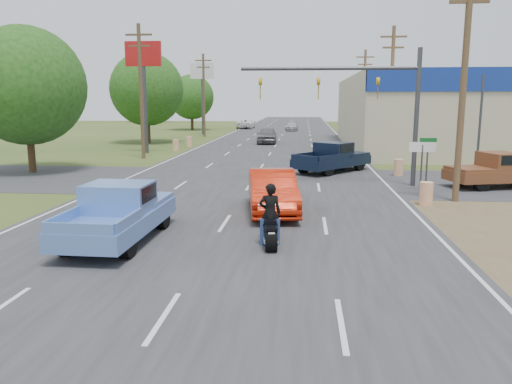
# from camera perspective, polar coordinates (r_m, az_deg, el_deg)

# --- Properties ---
(ground) EXTENTS (200.00, 200.00, 0.00)m
(ground) POSITION_cam_1_polar(r_m,az_deg,el_deg) (10.68, -10.53, -13.96)
(ground) COLOR #2F441B
(ground) RESTS_ON ground
(main_road) EXTENTS (15.00, 180.00, 0.02)m
(main_road) POSITION_cam_1_polar(r_m,az_deg,el_deg) (49.61, 2.22, 5.31)
(main_road) COLOR #2D2D30
(main_road) RESTS_ON ground
(cross_road) EXTENTS (120.00, 10.00, 0.02)m
(cross_road) POSITION_cam_1_polar(r_m,az_deg,el_deg) (27.82, -0.37, 1.35)
(cross_road) COLOR #2D2D30
(cross_road) RESTS_ON ground
(utility_pole_1) EXTENTS (2.00, 0.28, 10.00)m
(utility_pole_1) POSITION_cam_1_polar(r_m,az_deg,el_deg) (23.34, 22.66, 11.91)
(utility_pole_1) COLOR #4C3823
(utility_pole_1) RESTS_ON ground
(utility_pole_2) EXTENTS (2.00, 0.28, 10.00)m
(utility_pole_2) POSITION_cam_1_polar(r_m,az_deg,el_deg) (40.90, 15.20, 11.34)
(utility_pole_2) COLOR #4C3823
(utility_pole_2) RESTS_ON ground
(utility_pole_3) EXTENTS (2.00, 0.28, 10.00)m
(utility_pole_3) POSITION_cam_1_polar(r_m,az_deg,el_deg) (58.73, 12.25, 11.06)
(utility_pole_3) COLOR #4C3823
(utility_pole_3) RESTS_ON ground
(utility_pole_5) EXTENTS (2.00, 0.28, 10.00)m
(utility_pole_5) POSITION_cam_1_polar(r_m,az_deg,el_deg) (39.32, -13.02, 11.48)
(utility_pole_5) COLOR #4C3823
(utility_pole_5) RESTS_ON ground
(utility_pole_6) EXTENTS (2.00, 0.28, 10.00)m
(utility_pole_6) POSITION_cam_1_polar(r_m,az_deg,el_deg) (62.57, -5.98, 11.17)
(utility_pole_6) COLOR #4C3823
(utility_pole_6) RESTS_ON ground
(tree_0) EXTENTS (7.14, 7.14, 8.84)m
(tree_0) POSITION_cam_1_polar(r_m,az_deg,el_deg) (33.82, -24.80, 10.95)
(tree_0) COLOR #422D19
(tree_0) RESTS_ON ground
(tree_1) EXTENTS (7.56, 7.56, 9.36)m
(tree_1) POSITION_cam_1_polar(r_m,az_deg,el_deg) (53.88, -12.39, 11.41)
(tree_1) COLOR #422D19
(tree_1) RESTS_ON ground
(tree_2) EXTENTS (6.72, 6.72, 8.32)m
(tree_2) POSITION_cam_1_polar(r_m,az_deg,el_deg) (77.23, -7.38, 10.71)
(tree_2) COLOR #422D19
(tree_2) RESTS_ON ground
(tree_5) EXTENTS (7.98, 7.98, 9.88)m
(tree_5) POSITION_cam_1_polar(r_m,az_deg,el_deg) (107.84, 20.44, 10.53)
(tree_5) COLOR #422D19
(tree_5) RESTS_ON ground
(tree_6) EXTENTS (8.82, 8.82, 10.92)m
(tree_6) POSITION_cam_1_polar(r_m,az_deg,el_deg) (109.39, -12.22, 11.25)
(tree_6) COLOR #422D19
(tree_6) RESTS_ON ground
(barrel_0) EXTENTS (0.56, 0.56, 1.00)m
(barrel_0) POSITION_cam_1_polar(r_m,az_deg,el_deg) (22.30, 18.87, -0.19)
(barrel_0) COLOR orange
(barrel_0) RESTS_ON ground
(barrel_1) EXTENTS (0.56, 0.56, 1.00)m
(barrel_1) POSITION_cam_1_polar(r_m,az_deg,el_deg) (30.60, 15.99, 2.70)
(barrel_1) COLOR orange
(barrel_1) RESTS_ON ground
(barrel_2) EXTENTS (0.56, 0.56, 1.00)m
(barrel_2) POSITION_cam_1_polar(r_m,az_deg,el_deg) (44.95, -9.15, 5.29)
(barrel_2) COLOR orange
(barrel_2) RESTS_ON ground
(barrel_3) EXTENTS (0.56, 0.56, 1.00)m
(barrel_3) POSITION_cam_1_polar(r_m,az_deg,el_deg) (48.75, -7.63, 5.72)
(barrel_3) COLOR orange
(barrel_3) RESTS_ON ground
(pole_sign_left_near) EXTENTS (3.00, 0.35, 9.20)m
(pole_sign_left_near) POSITION_cam_1_polar(r_m,az_deg,el_deg) (43.51, -12.71, 13.81)
(pole_sign_left_near) COLOR #3F3F44
(pole_sign_left_near) RESTS_ON ground
(pole_sign_left_far) EXTENTS (3.00, 0.35, 9.20)m
(pole_sign_left_far) POSITION_cam_1_polar(r_m,az_deg,el_deg) (66.74, -6.18, 12.71)
(pole_sign_left_far) COLOR #3F3F44
(pole_sign_left_far) RESTS_ON ground
(lane_sign) EXTENTS (1.20, 0.08, 2.52)m
(lane_sign) POSITION_cam_1_polar(r_m,az_deg,el_deg) (24.08, 18.45, 3.95)
(lane_sign) COLOR #3F3F44
(lane_sign) RESTS_ON ground
(street_name_sign) EXTENTS (0.80, 0.08, 2.61)m
(street_name_sign) POSITION_cam_1_polar(r_m,az_deg,el_deg) (25.70, 18.98, 3.63)
(street_name_sign) COLOR #3F3F44
(street_name_sign) RESTS_ON ground
(signal_mast) EXTENTS (9.12, 0.40, 7.00)m
(signal_mast) POSITION_cam_1_polar(r_m,az_deg,el_deg) (26.51, 12.25, 11.07)
(signal_mast) COLOR #3F3F44
(signal_mast) RESTS_ON ground
(red_convertible) EXTENTS (2.45, 5.27, 1.67)m
(red_convertible) POSITION_cam_1_polar(r_m,az_deg,el_deg) (19.69, 1.87, 0.02)
(red_convertible) COLOR #B31E08
(red_convertible) RESTS_ON ground
(motorcycle) EXTENTS (0.73, 2.25, 1.14)m
(motorcycle) POSITION_cam_1_polar(r_m,az_deg,el_deg) (15.20, 1.61, -4.36)
(motorcycle) COLOR black
(motorcycle) RESTS_ON ground
(rider) EXTENTS (0.72, 0.52, 1.84)m
(rider) POSITION_cam_1_polar(r_m,az_deg,el_deg) (15.16, 1.61, -2.79)
(rider) COLOR black
(rider) RESTS_ON ground
(blue_pickup) EXTENTS (2.24, 5.59, 1.84)m
(blue_pickup) POSITION_cam_1_polar(r_m,az_deg,el_deg) (16.34, -15.30, -2.16)
(blue_pickup) COLOR black
(blue_pickup) RESTS_ON ground
(navy_pickup) EXTENTS (5.18, 5.68, 1.85)m
(navy_pickup) POSITION_cam_1_polar(r_m,az_deg,el_deg) (31.49, 8.84, 3.98)
(navy_pickup) COLOR black
(navy_pickup) RESTS_ON ground
(brown_pickup) EXTENTS (5.79, 3.52, 1.80)m
(brown_pickup) POSITION_cam_1_polar(r_m,az_deg,el_deg) (28.30, 26.01, 2.29)
(brown_pickup) COLOR black
(brown_pickup) RESTS_ON ground
(distant_car_grey) EXTENTS (2.16, 4.99, 1.68)m
(distant_car_grey) POSITION_cam_1_polar(r_m,az_deg,el_deg) (52.26, 1.25, 6.49)
(distant_car_grey) COLOR slate
(distant_car_grey) RESTS_ON ground
(distant_car_silver) EXTENTS (2.03, 4.55, 1.30)m
(distant_car_silver) POSITION_cam_1_polar(r_m,az_deg,el_deg) (74.86, 4.08, 7.49)
(distant_car_silver) COLOR #ADADB2
(distant_car_silver) RESTS_ON ground
(distant_car_white) EXTENTS (2.69, 5.49, 1.50)m
(distant_car_white) POSITION_cam_1_polar(r_m,az_deg,el_deg) (80.83, -1.16, 7.79)
(distant_car_white) COLOR white
(distant_car_white) RESTS_ON ground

